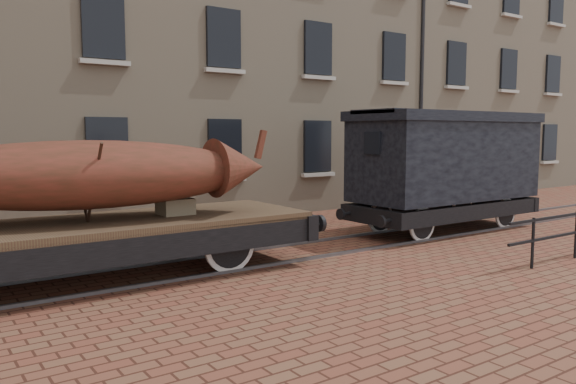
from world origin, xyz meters
TOP-DOWN VIEW (x-y plane):
  - ground at (0.00, 0.00)m, footprint 90.00×90.00m
  - warehouse_cream at (3.00, 9.99)m, footprint 40.00×10.19m
  - rail_track at (0.00, 0.00)m, footprint 30.00×1.52m
  - flatcar_wagon at (-4.52, -0.00)m, footprint 9.28×2.52m
  - iron_boat at (-4.40, 0.00)m, footprint 6.76×2.71m
  - goods_van at (4.99, -0.00)m, footprint 6.19×2.26m

SIDE VIEW (x-z plane):
  - ground at x=0.00m, z-range 0.00..0.00m
  - rail_track at x=0.00m, z-range 0.00..0.06m
  - flatcar_wagon at x=-4.52m, z-range 0.17..1.57m
  - iron_boat at x=-4.40m, z-range 1.12..2.73m
  - goods_van at x=4.99m, z-range 0.41..3.61m
  - warehouse_cream at x=3.00m, z-range 0.00..14.00m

